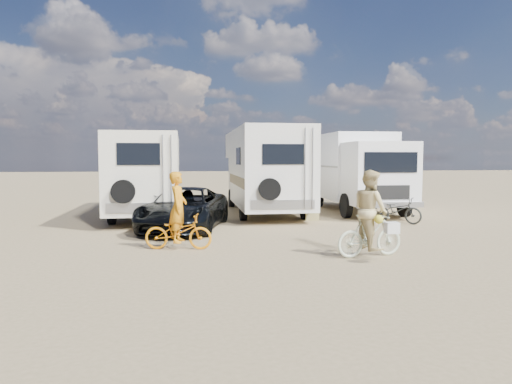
{
  "coord_description": "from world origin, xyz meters",
  "views": [
    {
      "loc": [
        -2.98,
        -12.18,
        2.29
      ],
      "look_at": [
        -1.08,
        1.42,
        1.3
      ],
      "focal_mm": 33.05,
      "sensor_mm": 36.0,
      "label": 1
    }
  ],
  "objects": [
    {
      "name": "ground",
      "position": [
        0.0,
        0.0,
        0.0
      ],
      "size": [
        140.0,
        140.0,
        0.0
      ],
      "primitive_type": "plane",
      "color": "#97815A",
      "rests_on": "ground"
    },
    {
      "name": "cooler",
      "position": [
        -2.54,
        4.57,
        0.23
      ],
      "size": [
        0.65,
        0.54,
        0.46
      ],
      "primitive_type": "cube",
      "rotation": [
        0.0,
        0.0,
        0.22
      ],
      "color": "navy",
      "rests_on": "ground"
    },
    {
      "name": "rider_woman",
      "position": [
        1.14,
        -1.84,
        0.92
      ],
      "size": [
        0.85,
        1.01,
        1.84
      ],
      "primitive_type": "imported",
      "rotation": [
        0.0,
        0.0,
        1.76
      ],
      "color": "#D0BA7C",
      "rests_on": "ground"
    },
    {
      "name": "rv_left",
      "position": [
        -4.64,
        7.0,
        1.58
      ],
      "size": [
        2.55,
        8.35,
        3.16
      ],
      "primitive_type": null,
      "rotation": [
        0.0,
        0.0,
        0.02
      ],
      "color": "beige",
      "rests_on": "ground"
    },
    {
      "name": "crate",
      "position": [
        1.47,
        4.66,
        0.2
      ],
      "size": [
        0.57,
        0.57,
        0.4
      ],
      "primitive_type": "cube",
      "rotation": [
        0.0,
        0.0,
        -0.18
      ],
      "color": "#988B54",
      "rests_on": "ground"
    },
    {
      "name": "bike_man",
      "position": [
        -3.29,
        -0.31,
        0.44
      ],
      "size": [
        1.76,
        0.86,
        0.88
      ],
      "primitive_type": "imported",
      "rotation": [
        0.0,
        0.0,
        1.4
      ],
      "color": "orange",
      "rests_on": "ground"
    },
    {
      "name": "rider_man",
      "position": [
        -3.29,
        -0.31,
        0.89
      ],
      "size": [
        0.53,
        0.71,
        1.78
      ],
      "primitive_type": "imported",
      "rotation": [
        0.0,
        0.0,
        1.4
      ],
      "color": "orange",
      "rests_on": "ground"
    },
    {
      "name": "box_truck",
      "position": [
        4.12,
        7.12,
        1.67
      ],
      "size": [
        2.67,
        6.75,
        3.34
      ],
      "primitive_type": null,
      "rotation": [
        0.0,
        0.0,
        -0.01
      ],
      "color": "white",
      "rests_on": "ground"
    },
    {
      "name": "bike_woman",
      "position": [
        1.14,
        -1.84,
        0.5
      ],
      "size": [
        1.72,
        0.77,
        1.0
      ],
      "primitive_type": "imported",
      "rotation": [
        0.0,
        0.0,
        1.76
      ],
      "color": "beige",
      "rests_on": "ground"
    },
    {
      "name": "bike_parked",
      "position": [
        4.23,
        3.46,
        0.46
      ],
      "size": [
        1.68,
        1.64,
        0.92
      ],
      "primitive_type": "imported",
      "rotation": [
        0.0,
        0.0,
        0.81
      ],
      "color": "#242624",
      "rests_on": "ground"
    },
    {
      "name": "rv_main",
      "position": [
        0.09,
        7.35,
        1.73
      ],
      "size": [
        2.59,
        8.12,
        3.45
      ],
      "primitive_type": null,
      "rotation": [
        0.0,
        0.0,
        0.0
      ],
      "color": "silver",
      "rests_on": "ground"
    },
    {
      "name": "dark_suv",
      "position": [
        -3.17,
        3.04,
        0.67
      ],
      "size": [
        3.26,
        5.22,
        1.34
      ],
      "primitive_type": "imported",
      "rotation": [
        0.0,
        0.0,
        -0.23
      ],
      "color": "black",
      "rests_on": "ground"
    }
  ]
}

